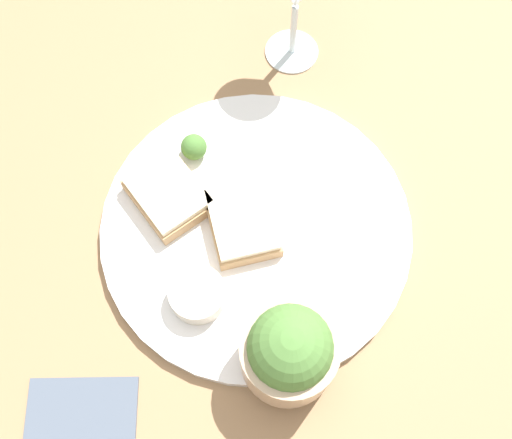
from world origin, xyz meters
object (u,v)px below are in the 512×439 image
at_px(cheese_toast_near, 242,224).
at_px(salad_bowl, 289,351).
at_px(sauce_ramekin, 197,294).
at_px(cheese_toast_far, 169,195).

bearing_deg(cheese_toast_near, salad_bowl, -163.77).
bearing_deg(cheese_toast_near, sauce_ramekin, 148.30).
relative_size(salad_bowl, cheese_toast_far, 0.94).
distance_m(cheese_toast_near, cheese_toast_far, 0.09).
distance_m(salad_bowl, cheese_toast_near, 0.15).
relative_size(sauce_ramekin, cheese_toast_far, 0.53).
distance_m(salad_bowl, sauce_ramekin, 0.12).
relative_size(cheese_toast_near, cheese_toast_far, 0.91).
bearing_deg(cheese_toast_far, cheese_toast_near, -114.66).
height_order(sauce_ramekin, cheese_toast_near, same).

